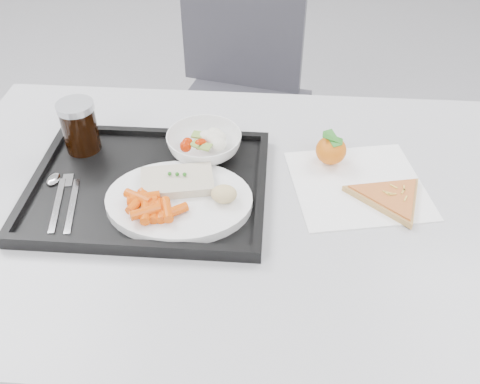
# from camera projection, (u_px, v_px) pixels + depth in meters

# --- Properties ---
(table) EXTENTS (1.20, 0.80, 0.75)m
(table) POSITION_uv_depth(u_px,v_px,m) (237.00, 225.00, 1.06)
(table) COLOR silver
(table) RESTS_ON ground
(chair) EXTENTS (0.50, 0.50, 0.93)m
(chair) POSITION_uv_depth(u_px,v_px,m) (239.00, 82.00, 1.79)
(chair) COLOR #35343B
(chair) RESTS_ON ground
(tray) EXTENTS (0.45, 0.35, 0.03)m
(tray) POSITION_uv_depth(u_px,v_px,m) (149.00, 186.00, 1.03)
(tray) COLOR black
(tray) RESTS_ON table
(dinner_plate) EXTENTS (0.27, 0.27, 0.02)m
(dinner_plate) POSITION_uv_depth(u_px,v_px,m) (179.00, 201.00, 0.98)
(dinner_plate) COLOR white
(dinner_plate) RESTS_ON tray
(fish_fillet) EXTENTS (0.15, 0.11, 0.03)m
(fish_fillet) POSITION_uv_depth(u_px,v_px,m) (177.00, 181.00, 0.99)
(fish_fillet) COLOR beige
(fish_fillet) RESTS_ON dinner_plate
(bread_roll) EXTENTS (0.05, 0.04, 0.03)m
(bread_roll) POSITION_uv_depth(u_px,v_px,m) (224.00, 194.00, 0.96)
(bread_roll) COLOR tan
(bread_roll) RESTS_ON dinner_plate
(salad_bowl) EXTENTS (0.15, 0.15, 0.05)m
(salad_bowl) POSITION_uv_depth(u_px,v_px,m) (204.00, 144.00, 1.09)
(salad_bowl) COLOR white
(salad_bowl) RESTS_ON tray
(cola_glass) EXTENTS (0.07, 0.07, 0.11)m
(cola_glass) POSITION_uv_depth(u_px,v_px,m) (79.00, 126.00, 1.08)
(cola_glass) COLOR black
(cola_glass) RESTS_ON tray
(cutlery) EXTENTS (0.10, 0.17, 0.01)m
(cutlery) POSITION_uv_depth(u_px,v_px,m) (61.00, 194.00, 1.00)
(cutlery) COLOR silver
(cutlery) RESTS_ON tray
(napkin) EXTENTS (0.29, 0.28, 0.00)m
(napkin) POSITION_uv_depth(u_px,v_px,m) (358.00, 185.00, 1.05)
(napkin) COLOR white
(napkin) RESTS_ON table
(tangerine) EXTENTS (0.07, 0.07, 0.07)m
(tangerine) POSITION_uv_depth(u_px,v_px,m) (331.00, 150.00, 1.08)
(tangerine) COLOR orange
(tangerine) RESTS_ON napkin
(pizza_slice) EXTENTS (0.22, 0.22, 0.02)m
(pizza_slice) POSITION_uv_depth(u_px,v_px,m) (390.00, 197.00, 1.01)
(pizza_slice) COLOR tan
(pizza_slice) RESTS_ON napkin
(carrot_pile) EXTENTS (0.12, 0.09, 0.03)m
(carrot_pile) POSITION_uv_depth(u_px,v_px,m) (150.00, 206.00, 0.94)
(carrot_pile) COLOR #D84A06
(carrot_pile) RESTS_ON dinner_plate
(salad_contents) EXTENTS (0.09, 0.08, 0.03)m
(salad_contents) POSITION_uv_depth(u_px,v_px,m) (208.00, 140.00, 1.08)
(salad_contents) COLOR #AB1D00
(salad_contents) RESTS_ON salad_bowl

